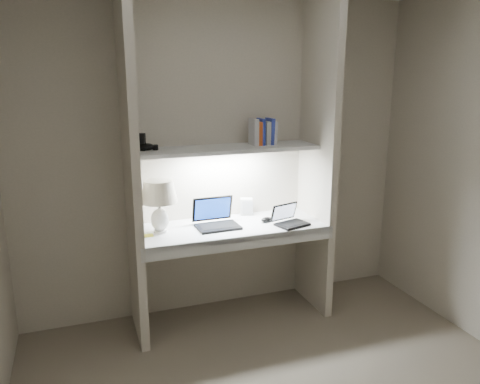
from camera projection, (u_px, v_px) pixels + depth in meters
name	position (u px, v px, depth m)	size (l,w,h in m)	color
back_wall	(220.00, 158.00, 3.73)	(3.20, 0.01, 2.50)	beige
alcove_panel_left	(131.00, 171.00, 3.24)	(0.06, 0.55, 2.50)	beige
alcove_panel_right	(318.00, 158.00, 3.72)	(0.06, 0.55, 2.50)	beige
desk	(231.00, 228.00, 3.60)	(1.40, 0.55, 0.04)	white
desk_apron	(243.00, 243.00, 3.37)	(1.46, 0.03, 0.10)	silver
shelf	(227.00, 149.00, 3.54)	(1.40, 0.36, 0.03)	silver
strip_light	(227.00, 152.00, 3.55)	(0.60, 0.04, 0.01)	white
table_lamp	(159.00, 198.00, 3.37)	(0.27, 0.27, 0.39)	white
laptop_main	(216.00, 220.00, 3.57)	(0.33, 0.28, 0.22)	black
laptop_netbook	(289.00, 220.00, 3.61)	(0.29, 0.27, 0.16)	black
speaker	(246.00, 207.00, 3.85)	(0.10, 0.07, 0.14)	silver
mouse	(266.00, 220.00, 3.68)	(0.10, 0.06, 0.04)	black
cable_coil	(217.00, 228.00, 3.52)	(0.10, 0.10, 0.01)	black
sticky_note	(148.00, 236.00, 3.37)	(0.07, 0.07, 0.00)	yellow
book_row	(263.00, 132.00, 3.64)	(0.19, 0.14, 0.20)	silver
shelf_box	(140.00, 142.00, 3.36)	(0.07, 0.05, 0.12)	black
shelf_gadget	(146.00, 147.00, 3.36)	(0.12, 0.09, 0.05)	black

